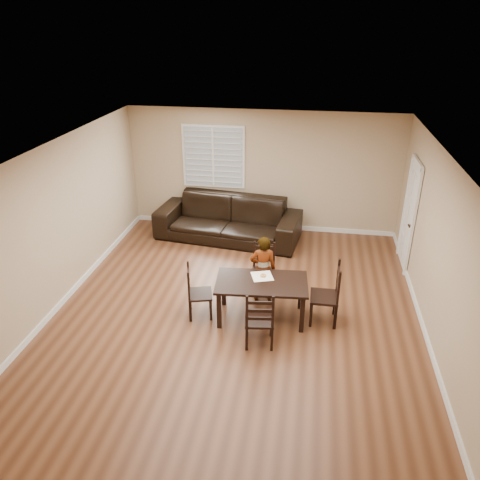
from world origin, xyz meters
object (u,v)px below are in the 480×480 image
(chair_near, at_px, (264,268))
(chair_far, at_px, (260,324))
(child, at_px, (263,269))
(sofa, at_px, (228,219))
(dining_table, at_px, (262,286))
(chair_left, at_px, (193,293))
(chair_right, at_px, (332,296))
(donut, at_px, (263,275))

(chair_near, bearing_deg, chair_far, -88.73)
(child, xyz_separation_m, sofa, (-1.04, 2.38, -0.15))
(dining_table, xyz_separation_m, chair_left, (-1.10, -0.11, -0.18))
(chair_right, bearing_deg, chair_left, -85.28)
(child, bearing_deg, chair_far, 83.53)
(chair_near, distance_m, chair_right, 1.46)
(chair_left, xyz_separation_m, donut, (1.11, 0.27, 0.29))
(chair_left, bearing_deg, donut, -91.57)
(chair_left, bearing_deg, sofa, -15.70)
(child, bearing_deg, dining_table, 83.27)
(dining_table, relative_size, chair_left, 1.65)
(chair_right, distance_m, donut, 1.14)
(child, bearing_deg, donut, 86.13)
(dining_table, xyz_separation_m, chair_far, (0.07, -0.77, -0.16))
(chair_near, height_order, chair_left, chair_left)
(dining_table, distance_m, chair_left, 1.12)
(chair_near, distance_m, sofa, 2.22)
(chair_far, distance_m, donut, 0.98)
(chair_far, bearing_deg, dining_table, -92.52)
(chair_near, height_order, sofa, sofa)
(chair_left, bearing_deg, child, -74.57)
(child, relative_size, sofa, 0.39)
(dining_table, height_order, donut, donut)
(chair_right, distance_m, child, 1.25)
(chair_far, height_order, child, child)
(donut, relative_size, sofa, 0.03)
(chair_near, relative_size, chair_far, 0.95)
(chair_left, xyz_separation_m, chair_right, (2.22, 0.18, 0.06))
(chair_left, height_order, sofa, chair_left)
(chair_far, distance_m, chair_left, 1.34)
(chair_far, bearing_deg, chair_near, -92.83)
(chair_near, height_order, donut, chair_near)
(chair_left, height_order, child, child)
(sofa, bearing_deg, dining_table, -62.34)
(chair_right, bearing_deg, chair_near, -125.42)
(chair_far, relative_size, chair_right, 0.91)
(chair_far, relative_size, donut, 9.43)
(child, bearing_deg, sofa, -77.55)
(chair_right, bearing_deg, sofa, -142.09)
(dining_table, distance_m, chair_near, 0.94)
(chair_right, bearing_deg, dining_table, -86.06)
(chair_far, height_order, chair_left, chair_far)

